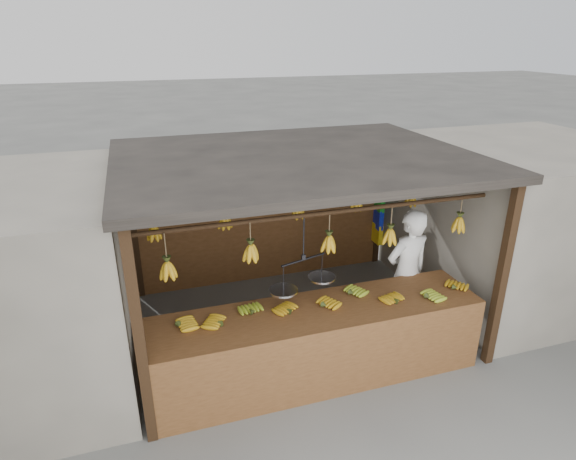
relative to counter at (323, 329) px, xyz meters
name	(u,v)px	position (x,y,z in m)	size (l,w,h in m)	color
ground	(295,324)	(0.09, 1.23, -0.72)	(80.00, 80.00, 0.00)	#5B5B57
stall	(287,181)	(0.09, 1.56, 1.25)	(4.30, 3.30, 2.40)	black
neighbor_right	(520,219)	(3.69, 1.23, 0.43)	(3.00, 3.00, 2.30)	slate
counter	(323,329)	(0.00, 0.00, 0.00)	(3.78, 0.86, 0.96)	brown
hanging_bananas	(295,214)	(0.08, 1.22, 0.92)	(3.61, 2.23, 0.39)	#B48213
balance_scale	(303,281)	(-0.16, 0.23, 0.51)	(0.81, 0.46, 0.82)	black
vendor	(407,273)	(1.41, 0.63, 0.16)	(0.64, 0.42, 1.75)	white
bag_bundles	(379,209)	(2.03, 2.58, 0.31)	(0.08, 0.26, 1.25)	red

